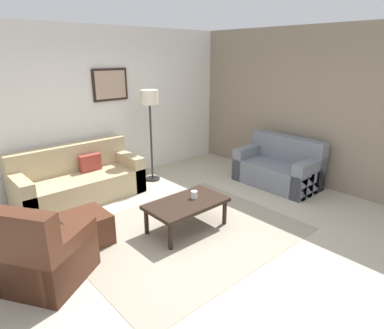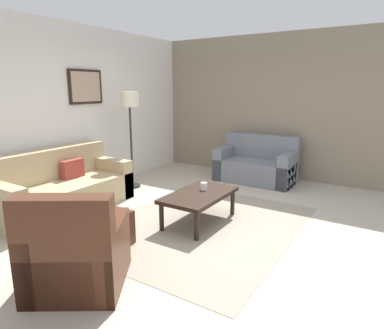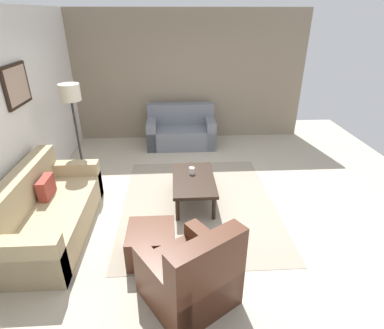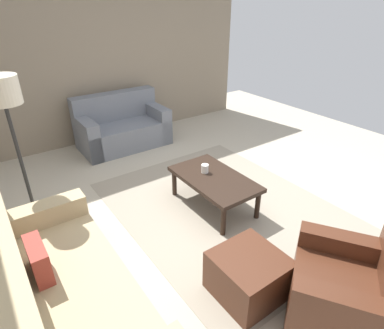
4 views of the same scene
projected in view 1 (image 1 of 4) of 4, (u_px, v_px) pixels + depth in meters
The scene contains 12 objects.
ground_plane at pixel (186, 232), 4.56m from camera, with size 8.00×8.00×0.00m, color #B2A893.
rear_partition at pixel (91, 108), 5.95m from camera, with size 6.00×0.12×2.80m, color silver.
stone_feature_panel at pixel (311, 107), 6.01m from camera, with size 0.12×5.20×2.80m, color gray.
area_rug at pixel (186, 232), 4.56m from camera, with size 2.90×2.34×0.01m, color gray.
couch_main at pixel (77, 181), 5.57m from camera, with size 2.01×0.90×0.88m.
couch_loveseat at pixel (280, 168), 6.17m from camera, with size 0.82×1.47×0.88m.
armchair_leather at pixel (40, 258), 3.45m from camera, with size 1.11×1.11×0.95m.
ottoman at pixel (85, 229), 4.25m from camera, with size 0.56×0.56×0.40m, color #4C2819.
coffee_table at pixel (187, 205), 4.54m from camera, with size 1.10×0.64×0.41m.
cup at pixel (194, 195), 4.63m from camera, with size 0.09×0.09×0.10m, color white.
lamp_standing at pixel (150, 107), 6.02m from camera, with size 0.32×0.32×1.71m.
framed_artwork at pixel (110, 85), 6.00m from camera, with size 0.68×0.04×0.57m.
Camera 1 is at (-2.63, -3.05, 2.33)m, focal length 31.15 mm.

